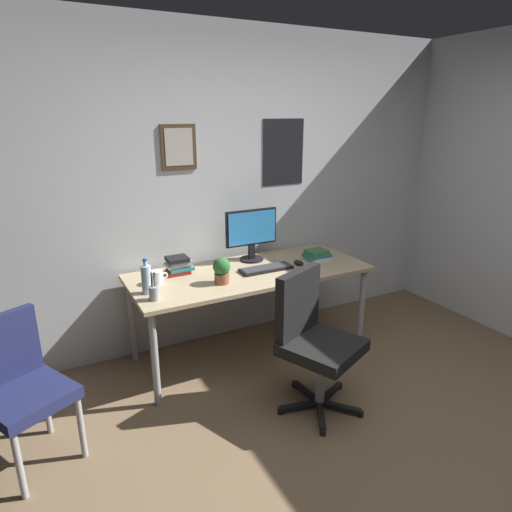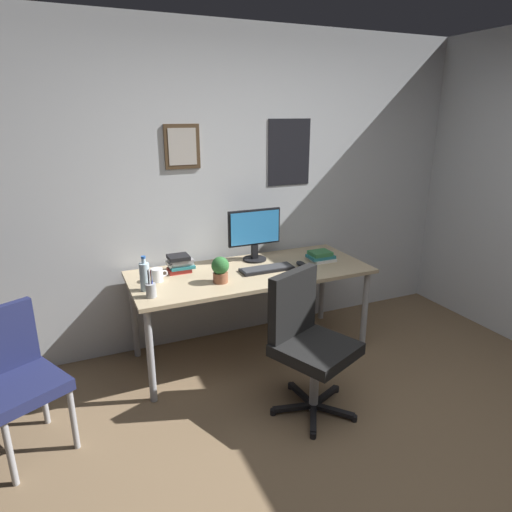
% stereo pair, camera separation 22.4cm
% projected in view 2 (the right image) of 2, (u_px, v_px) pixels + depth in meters
% --- Properties ---
extents(ground_plane, '(5.28, 5.28, 0.00)m').
position_uv_depth(ground_plane, '(393.00, 500.00, 2.32)').
color(ground_plane, brown).
extents(wall_back, '(4.40, 0.10, 2.60)m').
position_uv_depth(wall_back, '(238.00, 189.00, 3.79)').
color(wall_back, silver).
rests_on(wall_back, ground_plane).
extents(desk, '(1.89, 0.78, 0.73)m').
position_uv_depth(desk, '(251.00, 278.00, 3.54)').
color(desk, tan).
rests_on(desk, ground_plane).
extents(office_chair, '(0.60, 0.61, 0.95)m').
position_uv_depth(office_chair, '(307.00, 336.00, 2.91)').
color(office_chair, black).
rests_on(office_chair, ground_plane).
extents(side_chair, '(0.57, 0.57, 0.88)m').
position_uv_depth(side_chair, '(14.00, 373.00, 2.54)').
color(side_chair, '#1E234C').
rests_on(side_chair, ground_plane).
extents(monitor, '(0.46, 0.20, 0.43)m').
position_uv_depth(monitor, '(254.00, 233.00, 3.70)').
color(monitor, black).
rests_on(monitor, desk).
extents(keyboard, '(0.43, 0.15, 0.03)m').
position_uv_depth(keyboard, '(267.00, 269.00, 3.52)').
color(keyboard, black).
rests_on(keyboard, desk).
extents(computer_mouse, '(0.06, 0.11, 0.04)m').
position_uv_depth(computer_mouse, '(301.00, 264.00, 3.62)').
color(computer_mouse, black).
rests_on(computer_mouse, desk).
extents(water_bottle, '(0.07, 0.07, 0.25)m').
position_uv_depth(water_bottle, '(145.00, 276.00, 3.10)').
color(water_bottle, silver).
rests_on(water_bottle, desk).
extents(coffee_mug_near, '(0.13, 0.09, 0.10)m').
position_uv_depth(coffee_mug_near, '(157.00, 275.00, 3.28)').
color(coffee_mug_near, white).
rests_on(coffee_mug_near, desk).
extents(potted_plant, '(0.13, 0.13, 0.20)m').
position_uv_depth(potted_plant, '(220.00, 269.00, 3.25)').
color(potted_plant, brown).
rests_on(potted_plant, desk).
extents(pen_cup, '(0.07, 0.07, 0.20)m').
position_uv_depth(pen_cup, '(151.00, 290.00, 3.00)').
color(pen_cup, '#9EA0A5').
rests_on(pen_cup, desk).
extents(book_stack_left, '(0.21, 0.17, 0.08)m').
position_uv_depth(book_stack_left, '(321.00, 256.00, 3.74)').
color(book_stack_left, silver).
rests_on(book_stack_left, desk).
extents(book_stack_right, '(0.20, 0.17, 0.14)m').
position_uv_depth(book_stack_right, '(180.00, 263.00, 3.47)').
color(book_stack_right, '#B22D28').
rests_on(book_stack_right, desk).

